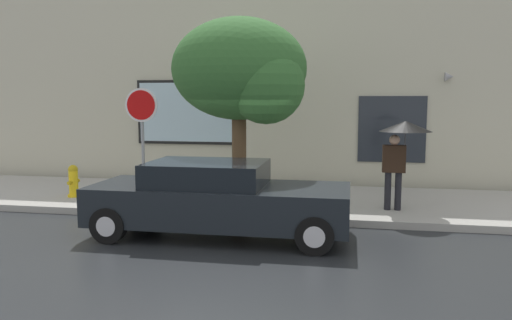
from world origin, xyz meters
TOP-DOWN VIEW (x-y plane):
  - ground_plane at (0.00, 0.00)m, footprint 60.00×60.00m
  - sidewalk at (0.00, 3.00)m, footprint 20.00×4.00m
  - building_facade at (-0.01, 5.50)m, footprint 20.00×0.67m
  - parked_car at (0.01, -0.08)m, footprint 4.70×1.85m
  - fire_hydrant at (-4.22, 2.18)m, footprint 0.30×0.44m
  - pedestrian_with_umbrella at (3.45, 2.10)m, footprint 1.09×1.09m
  - street_tree at (0.11, 1.82)m, footprint 2.94×2.50m
  - stop_sign at (-2.23, 1.77)m, footprint 0.76×0.10m

SIDE VIEW (x-z plane):
  - ground_plane at x=0.00m, z-range 0.00..0.00m
  - sidewalk at x=0.00m, z-range 0.00..0.15m
  - fire_hydrant at x=-4.22m, z-range 0.14..0.93m
  - parked_car at x=0.01m, z-range 0.00..1.38m
  - pedestrian_with_umbrella at x=3.45m, z-range 0.75..2.66m
  - stop_sign at x=-2.23m, z-range 0.69..3.30m
  - street_tree at x=0.11m, z-range 1.01..5.13m
  - building_facade at x=-0.01m, z-range -0.02..6.98m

